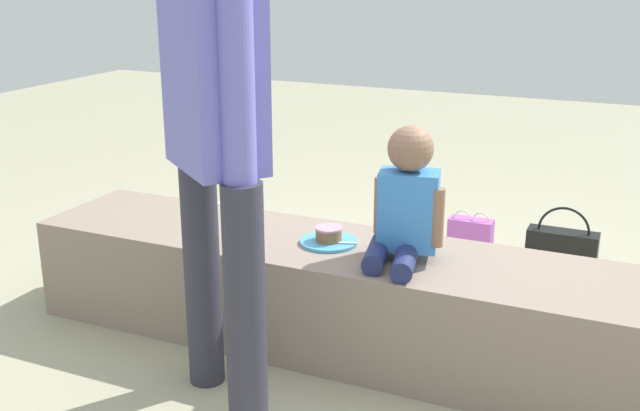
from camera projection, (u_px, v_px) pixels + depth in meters
The scene contains 11 objects.
ground_plane at pixel (393, 355), 2.93m from camera, with size 12.00×12.00×0.00m, color #A5A184.
concrete_ledge at pixel (395, 306), 2.87m from camera, with size 2.92×0.53×0.41m, color gray.
child_seated at pixel (406, 203), 2.70m from camera, with size 0.28×0.34×0.48m.
adult_standing at pixel (214, 98), 2.27m from camera, with size 0.43×0.39×1.74m.
cake_plate at pixel (329, 238), 2.91m from camera, with size 0.22×0.22×0.07m.
gift_bag at pixel (470, 242), 3.74m from camera, with size 0.21×0.09×0.28m.
water_bottle_near_gift at pixel (430, 267), 3.54m from camera, with size 0.06×0.06×0.19m.
water_bottle_far_side at pixel (368, 267), 3.53m from camera, with size 0.07×0.07×0.20m.
party_cup_red at pixel (380, 264), 3.67m from camera, with size 0.09×0.09×0.10m, color red.
cake_box_white at pixel (229, 222), 4.21m from camera, with size 0.29×0.30×0.13m, color white.
handbag_black_leather at pixel (562, 250), 3.68m from camera, with size 0.33×0.11×0.33m.
Camera 1 is at (0.82, -2.50, 1.44)m, focal length 43.19 mm.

